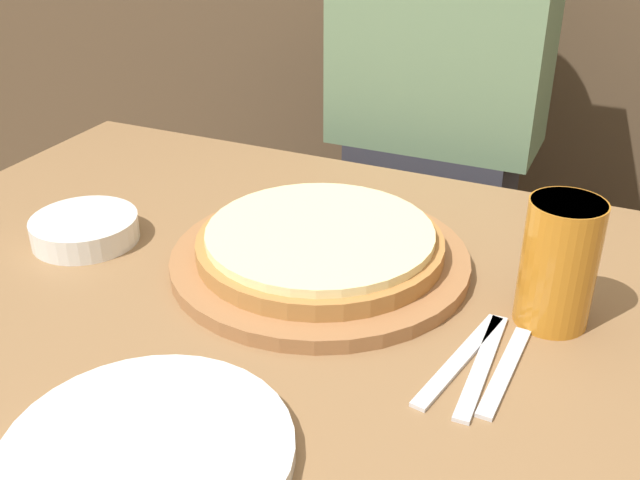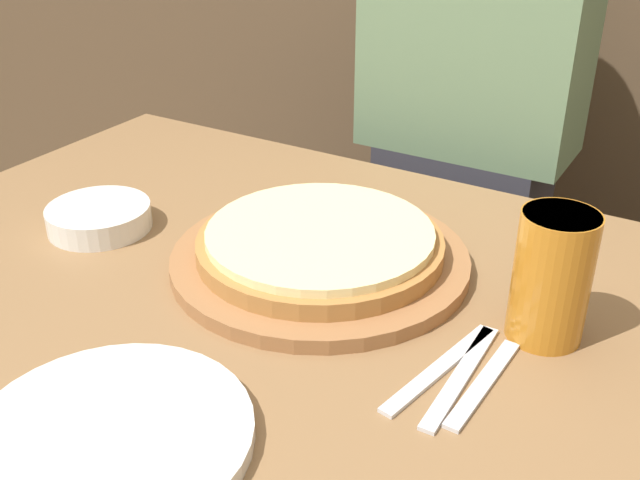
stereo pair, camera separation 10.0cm
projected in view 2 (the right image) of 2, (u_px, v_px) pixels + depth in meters
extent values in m
cylinder|color=#99663D|center=(320.00, 260.00, 1.01)|extent=(0.40, 0.40, 0.02)
cylinder|color=#A87038|center=(320.00, 245.00, 1.00)|extent=(0.33, 0.33, 0.02)
cylinder|color=beige|center=(320.00, 233.00, 0.99)|extent=(0.30, 0.30, 0.01)
cylinder|color=#B7701E|center=(552.00, 277.00, 0.84)|extent=(0.09, 0.09, 0.16)
cylinder|color=white|center=(561.00, 222.00, 0.81)|extent=(0.08, 0.08, 0.02)
cylinder|color=silver|center=(110.00, 437.00, 0.71)|extent=(0.28, 0.28, 0.02)
cylinder|color=silver|center=(99.00, 217.00, 1.11)|extent=(0.15, 0.15, 0.04)
cube|color=silver|center=(440.00, 368.00, 0.82)|extent=(0.06, 0.20, 0.00)
cube|color=silver|center=(461.00, 376.00, 0.80)|extent=(0.02, 0.20, 0.00)
cube|color=silver|center=(484.00, 383.00, 0.79)|extent=(0.03, 0.17, 0.00)
cube|color=#33333D|center=(451.00, 305.00, 1.65)|extent=(0.32, 0.20, 0.74)
cube|color=slate|center=(477.00, 38.00, 1.37)|extent=(0.40, 0.20, 0.42)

